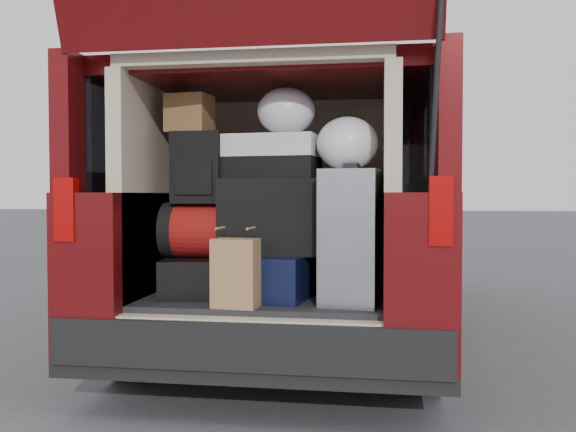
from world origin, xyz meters
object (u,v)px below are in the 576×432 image
Objects in this scene: backpack at (198,168)px; navy_hardshell at (270,275)px; silver_roller at (353,236)px; red_duffel at (206,231)px; black_hardshell at (200,276)px; twotone_duffel at (268,157)px; black_soft_case at (273,216)px; kraft_bag at (236,273)px.

navy_hardshell is at bearing 3.59° from backpack.
silver_roller is 0.80m from red_duffel.
silver_roller reaches higher than black_hardshell.
backpack is 0.38m from twotone_duffel.
black_hardshell is at bearing -170.30° from twotone_duffel.
black_soft_case is 1.45× the size of backpack.
red_duffel is (-0.79, 0.09, 0.02)m from silver_roller.
black_hardshell is at bearing 179.88° from silver_roller.
kraft_bag is at bearing -114.52° from black_soft_case.
black_soft_case is at bearing 44.72° from navy_hardshell.
black_hardshell is 0.76× the size of silver_roller.
red_duffel is 0.37m from black_soft_case.
black_hardshell is 0.52m from black_soft_case.
twotone_duffel is (-0.03, 0.04, 0.31)m from black_soft_case.
black_soft_case is at bearing 0.39° from red_duffel.
backpack reaches higher than kraft_bag.
kraft_bag is at bearing -100.63° from navy_hardshell.
backpack reaches higher than silver_roller.
navy_hardshell is 0.34m from kraft_bag.
black_soft_case is 0.32m from twotone_duffel.
backpack is (-0.27, 0.30, 0.52)m from kraft_bag.
red_duffel is at bearing -166.99° from twotone_duffel.
backpack is (-0.03, -0.03, 0.33)m from red_duffel.
kraft_bag is (-0.55, -0.24, -0.17)m from silver_roller.
navy_hardshell is 1.00× the size of twotone_duffel.
twotone_duffel reaches higher than black_soft_case.
red_duffel is at bearing 41.85° from backpack.
kraft_bag is at bearing -53.49° from red_duffel.
kraft_bag is 0.60× the size of black_soft_case.
black_hardshell is 0.97× the size of navy_hardshell.
black_soft_case is (0.01, 0.01, 0.31)m from navy_hardshell.
black_soft_case is at bearing 75.17° from kraft_bag.
silver_roller is 1.26× the size of twotone_duffel.
navy_hardshell is at bearing -147.72° from black_soft_case.
navy_hardshell reaches higher than black_hardshell.
black_soft_case is at bearing 174.95° from silver_roller.
twotone_duffel reaches higher than red_duffel.
black_soft_case is (0.40, -0.02, 0.32)m from black_hardshell.
backpack reaches higher than red_duffel.
silver_roller is at bearing 28.82° from kraft_bag.
silver_roller is 0.45m from black_soft_case.
twotone_duffel is (0.37, 0.02, 0.64)m from black_hardshell.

